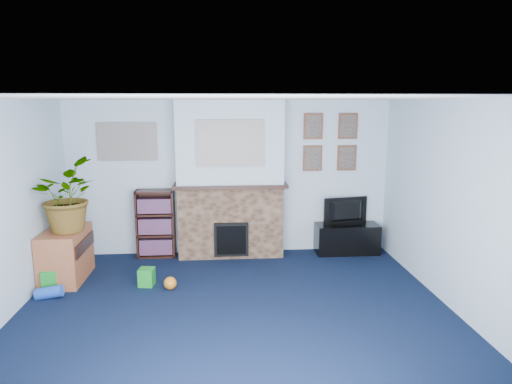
{
  "coord_description": "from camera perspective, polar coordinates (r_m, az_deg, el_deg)",
  "views": [
    {
      "loc": [
        -0.15,
        -4.82,
        2.35
      ],
      "look_at": [
        0.3,
        0.82,
        1.25
      ],
      "focal_mm": 32.0,
      "sensor_mm": 36.0,
      "label": 1
    }
  ],
  "objects": [
    {
      "name": "collage_left",
      "position": [
        7.21,
        -15.79,
        6.09
      ],
      "size": [
        0.9,
        0.03,
        0.58
      ],
      "primitive_type": "cube",
      "color": "gray",
      "rests_on": "wall_back"
    },
    {
      "name": "ceiling",
      "position": [
        4.82,
        -2.8,
        11.63
      ],
      "size": [
        5.0,
        4.5,
        0.01
      ],
      "primitive_type": "cube",
      "color": "white",
      "rests_on": "wall_back"
    },
    {
      "name": "chimney_breast",
      "position": [
        6.96,
        -3.23,
        1.37
      ],
      "size": [
        1.72,
        0.5,
        2.4
      ],
      "color": "brown",
      "rests_on": "ground"
    },
    {
      "name": "portrait_tr",
      "position": [
        7.33,
        11.42,
        8.08
      ],
      "size": [
        0.3,
        0.03,
        0.4
      ],
      "primitive_type": "cube",
      "color": "brown",
      "rests_on": "wall_back"
    },
    {
      "name": "wall_right",
      "position": [
        5.62,
        23.75,
        -1.72
      ],
      "size": [
        0.04,
        4.5,
        2.4
      ],
      "primitive_type": "cube",
      "color": "silver",
      "rests_on": "ground"
    },
    {
      "name": "bookshelf",
      "position": [
        7.24,
        -12.4,
        -4.03
      ],
      "size": [
        0.58,
        0.28,
        1.05
      ],
      "color": "black",
      "rests_on": "ground"
    },
    {
      "name": "wall_front",
      "position": [
        2.82,
        -1.13,
        -13.02
      ],
      "size": [
        5.0,
        0.04,
        2.4
      ],
      "primitive_type": "cube",
      "color": "silver",
      "rests_on": "ground"
    },
    {
      "name": "toy_ball",
      "position": [
        6.06,
        -10.68,
        -11.06
      ],
      "size": [
        0.16,
        0.16,
        0.16
      ],
      "primitive_type": "sphere",
      "color": "orange",
      "rests_on": "ground"
    },
    {
      "name": "potted_plant",
      "position": [
        6.44,
        -22.92,
        -0.44
      ],
      "size": [
        0.99,
        1.06,
        0.95
      ],
      "primitive_type": "imported",
      "rotation": [
        0.0,
        0.0,
        1.93
      ],
      "color": "#26661E",
      "rests_on": "sideboard"
    },
    {
      "name": "television",
      "position": [
        7.34,
        11.35,
        -2.36
      ],
      "size": [
        0.73,
        0.22,
        0.42
      ],
      "primitive_type": "imported",
      "rotation": [
        0.0,
        0.0,
        3.32
      ],
      "color": "black",
      "rests_on": "tv_stand"
    },
    {
      "name": "portrait_tl",
      "position": [
        7.2,
        7.17,
        8.16
      ],
      "size": [
        0.3,
        0.03,
        0.4
      ],
      "primitive_type": "cube",
      "color": "brown",
      "rests_on": "wall_back"
    },
    {
      "name": "mantel_clock",
      "position": [
        6.91,
        -4.1,
        1.59
      ],
      "size": [
        0.09,
        0.05,
        0.12
      ],
      "primitive_type": "cube",
      "color": "gold",
      "rests_on": "chimney_breast"
    },
    {
      "name": "mantel_can",
      "position": [
        6.96,
        2.55,
        1.6
      ],
      "size": [
        0.05,
        0.05,
        0.11
      ],
      "primitive_type": "cylinder",
      "color": "#198C26",
      "rests_on": "chimney_breast"
    },
    {
      "name": "green_crate",
      "position": [
        6.49,
        -23.64,
        -9.82
      ],
      "size": [
        0.41,
        0.37,
        0.28
      ],
      "primitive_type": "cube",
      "rotation": [
        0.0,
        0.0,
        0.27
      ],
      "color": "#198C26",
      "rests_on": "ground"
    },
    {
      "name": "toy_block",
      "position": [
        6.23,
        -13.51,
        -10.34
      ],
      "size": [
        0.21,
        0.21,
        0.23
      ],
      "primitive_type": "cube",
      "rotation": [
        0.0,
        0.0,
        -0.13
      ],
      "color": "#198C26",
      "rests_on": "ground"
    },
    {
      "name": "wall_back",
      "position": [
        7.16,
        -3.27,
        1.77
      ],
      "size": [
        5.0,
        0.04,
        2.4
      ],
      "primitive_type": "cube",
      "color": "silver",
      "rests_on": "ground"
    },
    {
      "name": "portrait_br",
      "position": [
        7.37,
        11.27,
        4.2
      ],
      "size": [
        0.3,
        0.03,
        0.4
      ],
      "primitive_type": "cube",
      "color": "brown",
      "rests_on": "wall_back"
    },
    {
      "name": "mantel_candle",
      "position": [
        6.93,
        -0.35,
        1.73
      ],
      "size": [
        0.05,
        0.05,
        0.17
      ],
      "primitive_type": "cylinder",
      "color": "#B2BFC6",
      "rests_on": "chimney_breast"
    },
    {
      "name": "sideboard",
      "position": [
        6.7,
        -22.67,
        -7.22
      ],
      "size": [
        0.49,
        0.89,
        0.69
      ],
      "primitive_type": "cube",
      "color": "#9C5432",
      "rests_on": "ground"
    },
    {
      "name": "portrait_bl",
      "position": [
        7.24,
        7.07,
        4.21
      ],
      "size": [
        0.3,
        0.03,
        0.4
      ],
      "primitive_type": "cube",
      "color": "brown",
      "rests_on": "wall_back"
    },
    {
      "name": "collage_main",
      "position": [
        6.68,
        -3.24,
        6.12
      ],
      "size": [
        1.0,
        0.03,
        0.68
      ],
      "primitive_type": "cube",
      "color": "gray",
      "rests_on": "chimney_breast"
    },
    {
      "name": "tv_stand",
      "position": [
        7.44,
        11.26,
        -5.78
      ],
      "size": [
        0.99,
        0.42,
        0.47
      ],
      "primitive_type": "cube",
      "color": "black",
      "rests_on": "ground"
    },
    {
      "name": "toy_tube",
      "position": [
        6.25,
        -24.43,
        -11.38
      ],
      "size": [
        0.33,
        0.15,
        0.19
      ],
      "primitive_type": "cylinder",
      "rotation": [
        0.0,
        1.43,
        0.0
      ],
      "color": "blue",
      "rests_on": "ground"
    },
    {
      "name": "floor",
      "position": [
        5.36,
        -2.56,
        -14.97
      ],
      "size": [
        5.0,
        4.5,
        0.01
      ],
      "primitive_type": "cube",
      "color": "black",
      "rests_on": "ground"
    },
    {
      "name": "mantel_teddy",
      "position": [
        6.92,
        -7.9,
        1.49
      ],
      "size": [
        0.12,
        0.12,
        0.12
      ],
      "primitive_type": "sphere",
      "color": "slate",
      "rests_on": "chimney_breast"
    }
  ]
}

